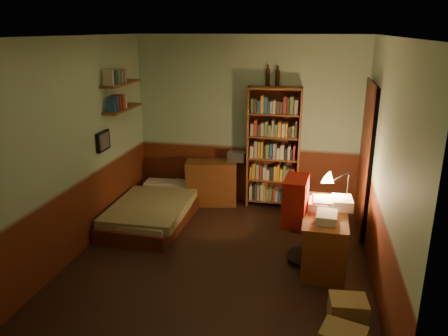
% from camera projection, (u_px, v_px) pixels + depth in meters
% --- Properties ---
extents(floor, '(3.50, 4.00, 0.02)m').
position_uv_depth(floor, '(220.00, 262.00, 5.27)').
color(floor, black).
rests_on(floor, ground).
extents(ceiling, '(3.50, 4.00, 0.02)m').
position_uv_depth(ceiling, '(219.00, 35.00, 4.47)').
color(ceiling, silver).
rests_on(ceiling, wall_back).
extents(wall_back, '(3.50, 0.02, 2.60)m').
position_uv_depth(wall_back, '(248.00, 122.00, 6.74)').
color(wall_back, '#91AF8E').
rests_on(wall_back, ground).
extents(wall_left, '(0.02, 4.00, 2.60)m').
position_uv_depth(wall_left, '(76.00, 149.00, 5.22)').
color(wall_left, '#91AF8E').
rests_on(wall_left, ground).
extents(wall_right, '(0.02, 4.00, 2.60)m').
position_uv_depth(wall_right, '(385.00, 168.00, 4.51)').
color(wall_right, '#91AF8E').
rests_on(wall_right, ground).
extents(wall_front, '(3.50, 0.02, 2.60)m').
position_uv_depth(wall_front, '(154.00, 238.00, 3.00)').
color(wall_front, '#91AF8E').
rests_on(wall_front, ground).
extents(doorway, '(0.06, 0.90, 2.00)m').
position_uv_depth(doorway, '(366.00, 160.00, 5.82)').
color(doorway, black).
rests_on(doorway, ground).
extents(door_trim, '(0.02, 0.98, 2.08)m').
position_uv_depth(door_trim, '(364.00, 160.00, 5.83)').
color(door_trim, '#471C0E').
rests_on(door_trim, ground).
extents(bed, '(1.03, 1.84, 0.54)m').
position_uv_depth(bed, '(154.00, 202.00, 6.33)').
color(bed, olive).
rests_on(bed, ground).
extents(dresser, '(0.85, 0.55, 0.70)m').
position_uv_depth(dresser, '(211.00, 182.00, 6.91)').
color(dresser, brown).
rests_on(dresser, ground).
extents(mini_stereo, '(0.29, 0.24, 0.15)m').
position_uv_depth(mini_stereo, '(237.00, 156.00, 6.82)').
color(mini_stereo, '#B2B2B7').
rests_on(mini_stereo, dresser).
extents(bookshelf, '(0.82, 0.31, 1.86)m').
position_uv_depth(bookshelf, '(273.00, 149.00, 6.62)').
color(bookshelf, brown).
rests_on(bookshelf, ground).
extents(bottle_left, '(0.07, 0.07, 0.25)m').
position_uv_depth(bottle_left, '(268.00, 77.00, 6.42)').
color(bottle_left, black).
rests_on(bottle_left, bookshelf).
extents(bottle_right, '(0.07, 0.07, 0.24)m').
position_uv_depth(bottle_right, '(278.00, 78.00, 6.39)').
color(bottle_right, black).
rests_on(bottle_right, bookshelf).
extents(desk, '(0.51, 1.21, 0.64)m').
position_uv_depth(desk, '(324.00, 235.00, 5.20)').
color(desk, brown).
rests_on(desk, ground).
extents(paper_stack, '(0.25, 0.32, 0.12)m').
position_uv_depth(paper_stack, '(342.00, 203.00, 5.16)').
color(paper_stack, silver).
rests_on(paper_stack, desk).
extents(desk_lamp, '(0.23, 0.23, 0.65)m').
position_uv_depth(desk_lamp, '(349.00, 177.00, 5.26)').
color(desk_lamp, black).
rests_on(desk_lamp, desk).
extents(office_chair, '(0.54, 0.49, 1.02)m').
position_uv_depth(office_chair, '(311.00, 221.00, 5.13)').
color(office_chair, '#29533A').
rests_on(office_chair, ground).
extents(red_jacket, '(0.43, 0.54, 0.56)m').
position_uv_depth(red_jacket, '(294.00, 161.00, 4.73)').
color(red_jacket, '#B11C0E').
rests_on(red_jacket, office_chair).
extents(wall_shelf_lower, '(0.20, 0.90, 0.03)m').
position_uv_depth(wall_shelf_lower, '(123.00, 109.00, 6.13)').
color(wall_shelf_lower, brown).
rests_on(wall_shelf_lower, wall_left).
extents(wall_shelf_upper, '(0.20, 0.90, 0.03)m').
position_uv_depth(wall_shelf_upper, '(121.00, 83.00, 6.03)').
color(wall_shelf_upper, brown).
rests_on(wall_shelf_upper, wall_left).
extents(framed_picture, '(0.04, 0.32, 0.26)m').
position_uv_depth(framed_picture, '(103.00, 141.00, 5.79)').
color(framed_picture, black).
rests_on(framed_picture, wall_left).
extents(cardboard_box_b, '(0.37, 0.32, 0.24)m').
position_uv_depth(cardboard_box_b, '(348.00, 310.00, 4.14)').
color(cardboard_box_b, olive).
rests_on(cardboard_box_b, ground).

